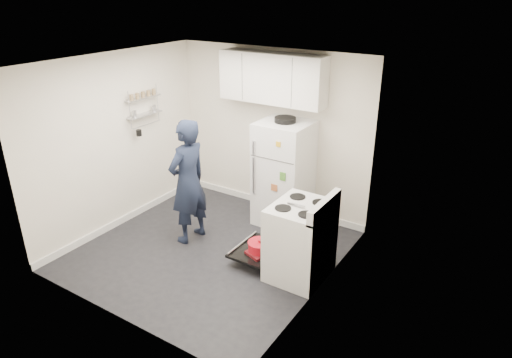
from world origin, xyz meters
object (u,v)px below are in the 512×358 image
Objects in this scene: electric_range at (299,241)px; person at (188,182)px; open_oven_door at (259,248)px; refrigerator at (284,173)px.

electric_range is 0.63× the size of person.
refrigerator is at bearing 104.05° from open_oven_door.
open_oven_door is 1.30m from refrigerator.
electric_range is at bearing 2.52° from open_oven_door.
person is at bearing -126.46° from refrigerator.
electric_range is 1.73m from person.
electric_range reaches higher than open_oven_door.
open_oven_door is 0.40× the size of person.
refrigerator reaches higher than electric_range.
open_oven_door is at bearing -177.48° from electric_range.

